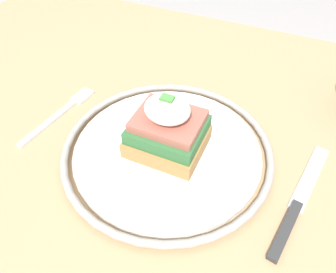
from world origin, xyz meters
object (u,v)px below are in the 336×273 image
(fork, at_px, (61,113))
(knife, at_px, (296,206))
(plate, at_px, (168,150))
(sandwich, at_px, (168,129))

(fork, distance_m, knife, 0.36)
(plate, distance_m, fork, 0.19)
(sandwich, xyz_separation_m, fork, (-0.19, 0.01, -0.04))
(fork, bearing_deg, plate, -2.69)
(sandwich, bearing_deg, plate, -64.91)
(fork, xyz_separation_m, knife, (0.36, -0.02, 0.00))
(sandwich, xyz_separation_m, knife, (0.18, -0.02, -0.04))
(sandwich, relative_size, fork, 0.74)
(knife, bearing_deg, plate, 175.17)
(sandwich, height_order, knife, sandwich)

